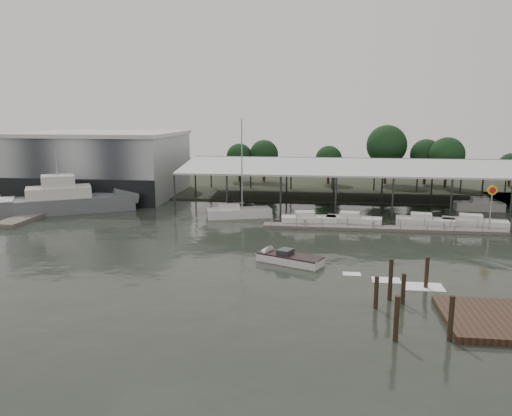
# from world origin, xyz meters

# --- Properties ---
(ground) EXTENTS (200.00, 200.00, 0.00)m
(ground) POSITION_xyz_m (0.00, 0.00, 0.00)
(ground) COLOR #242B23
(ground) RESTS_ON ground
(land_strip_far) EXTENTS (140.00, 30.00, 0.30)m
(land_strip_far) POSITION_xyz_m (0.00, 42.00, 0.10)
(land_strip_far) COLOR #33392B
(land_strip_far) RESTS_ON ground
(land_strip_west) EXTENTS (20.00, 40.00, 0.30)m
(land_strip_west) POSITION_xyz_m (-40.00, 30.00, 0.10)
(land_strip_west) COLOR #33392B
(land_strip_west) RESTS_ON ground
(storage_warehouse) EXTENTS (24.50, 20.50, 10.50)m
(storage_warehouse) POSITION_xyz_m (-28.00, 29.94, 5.29)
(storage_warehouse) COLOR #A6ABB0
(storage_warehouse) RESTS_ON ground
(covered_boat_shed) EXTENTS (58.24, 24.00, 6.96)m
(covered_boat_shed) POSITION_xyz_m (17.00, 28.00, 6.13)
(covered_boat_shed) COLOR silver
(covered_boat_shed) RESTS_ON ground
(trawler_dock) EXTENTS (3.00, 18.00, 0.50)m
(trawler_dock) POSITION_xyz_m (-30.00, 14.00, 0.25)
(trawler_dock) COLOR #635D57
(trawler_dock) RESTS_ON ground
(floating_dock) EXTENTS (28.00, 2.00, 1.40)m
(floating_dock) POSITION_xyz_m (15.00, 10.00, 0.20)
(floating_dock) COLOR #635D57
(floating_dock) RESTS_ON ground
(shell_fuel_sign) EXTENTS (1.10, 0.18, 5.55)m
(shell_fuel_sign) POSITION_xyz_m (27.00, 9.99, 3.93)
(shell_fuel_sign) COLOR #929597
(shell_fuel_sign) RESTS_ON ground
(grey_trawler) EXTENTS (18.45, 13.30, 8.84)m
(grey_trawler) POSITION_xyz_m (-27.00, 15.75, 1.58)
(grey_trawler) COLOR slate
(grey_trawler) RESTS_ON ground
(white_sailboat) EXTENTS (8.79, 5.09, 12.99)m
(white_sailboat) POSITION_xyz_m (-3.01, 14.99, 0.66)
(white_sailboat) COLOR white
(white_sailboat) RESTS_ON ground
(speedboat_underway) EXTENTS (16.75, 8.73, 2.00)m
(speedboat_underway) POSITION_xyz_m (4.55, -4.23, 0.39)
(speedboat_underway) COLOR white
(speedboat_underway) RESTS_ON ground
(moored_cruiser_0) EXTENTS (6.87, 2.88, 1.70)m
(moored_cruiser_0) POSITION_xyz_m (6.32, 11.83, 0.61)
(moored_cruiser_0) COLOR white
(moored_cruiser_0) RESTS_ON ground
(moored_cruiser_1) EXTENTS (6.95, 3.26, 1.70)m
(moored_cruiser_1) POSITION_xyz_m (11.80, 12.19, 0.61)
(moored_cruiser_1) COLOR white
(moored_cruiser_1) RESTS_ON ground
(moored_cruiser_2) EXTENTS (7.10, 3.14, 1.70)m
(moored_cruiser_2) POSITION_xyz_m (20.36, 12.63, 0.61)
(moored_cruiser_2) COLOR white
(moored_cruiser_2) RESTS_ON ground
(moored_cruiser_3) EXTENTS (7.70, 3.68, 1.70)m
(moored_cruiser_3) POSITION_xyz_m (26.11, 12.63, 0.61)
(moored_cruiser_3) COLOR white
(moored_cruiser_3) RESTS_ON ground
(mooring_pilings) EXTENTS (4.69, 10.21, 3.73)m
(mooring_pilings) POSITION_xyz_m (13.82, -14.87, 1.05)
(mooring_pilings) COLOR #312518
(mooring_pilings) RESTS_ON ground
(horizon_tree_line) EXTENTS (72.03, 10.44, 11.33)m
(horizon_tree_line) POSITION_xyz_m (23.10, 47.40, 5.97)
(horizon_tree_line) COLOR black
(horizon_tree_line) RESTS_ON ground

